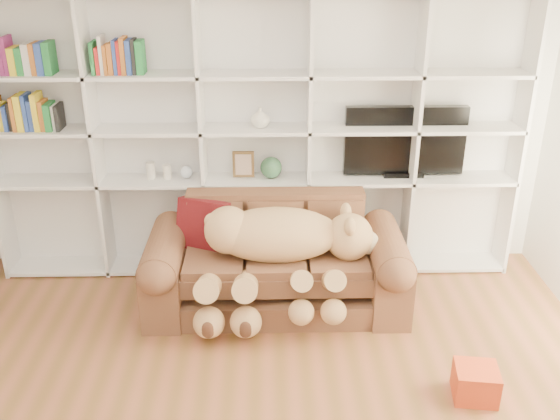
{
  "coord_description": "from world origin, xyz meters",
  "views": [
    {
      "loc": [
        0.1,
        -2.66,
        2.81
      ],
      "look_at": [
        0.19,
        1.63,
        0.86
      ],
      "focal_mm": 40.0,
      "sensor_mm": 36.0,
      "label": 1
    }
  ],
  "objects_px": {
    "gift_box": "(475,383)",
    "sofa": "(276,268)",
    "tv": "(405,142)",
    "teddy_bear": "(278,249)"
  },
  "relations": [
    {
      "from": "sofa",
      "to": "tv",
      "type": "bearing_deg",
      "value": 30.53
    },
    {
      "from": "sofa",
      "to": "tv",
      "type": "xyz_separation_m",
      "value": [
        1.1,
        0.65,
        0.84
      ]
    },
    {
      "from": "sofa",
      "to": "teddy_bear",
      "type": "bearing_deg",
      "value": -85.12
    },
    {
      "from": "gift_box",
      "to": "sofa",
      "type": "bearing_deg",
      "value": 137.84
    },
    {
      "from": "teddy_bear",
      "to": "gift_box",
      "type": "xyz_separation_m",
      "value": [
        1.27,
        -0.99,
        -0.48
      ]
    },
    {
      "from": "sofa",
      "to": "gift_box",
      "type": "distance_m",
      "value": 1.74
    },
    {
      "from": "teddy_bear",
      "to": "gift_box",
      "type": "height_order",
      "value": "teddy_bear"
    },
    {
      "from": "sofa",
      "to": "gift_box",
      "type": "bearing_deg",
      "value": -42.16
    },
    {
      "from": "tv",
      "to": "gift_box",
      "type": "bearing_deg",
      "value": -84.24
    },
    {
      "from": "sofa",
      "to": "teddy_bear",
      "type": "relative_size",
      "value": 1.43
    }
  ]
}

